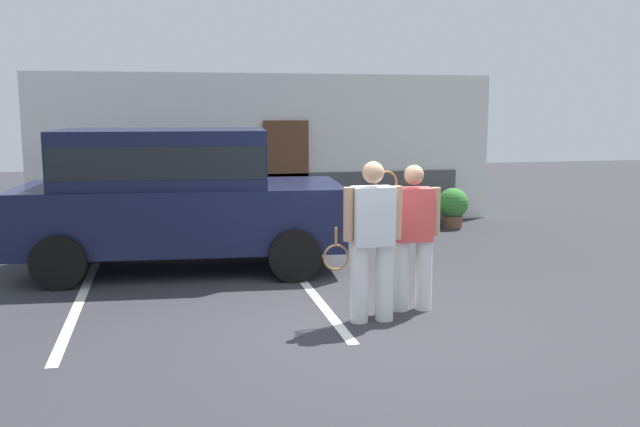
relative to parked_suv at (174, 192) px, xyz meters
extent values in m
plane|color=#2D2D33|center=(1.96, -3.07, -1.15)|extent=(40.00, 40.00, 0.00)
cube|color=silver|center=(-1.20, -1.57, -1.14)|extent=(0.12, 4.40, 0.01)
cube|color=silver|center=(1.68, -1.57, -1.14)|extent=(0.12, 4.40, 0.01)
cube|color=white|center=(1.96, 3.56, 0.36)|extent=(9.24, 0.30, 3.01)
cube|color=#4C4C51|center=(1.96, 3.36, -0.62)|extent=(7.76, 0.10, 1.05)
cube|color=brown|center=(2.23, 3.34, -0.10)|extent=(0.90, 0.06, 2.10)
cube|color=#141938|center=(0.11, -0.01, -0.35)|extent=(4.75, 2.29, 0.90)
cube|color=#141938|center=(-0.14, 0.01, 0.50)|extent=(3.04, 2.00, 0.80)
cube|color=black|center=(-0.14, 0.01, 0.48)|extent=(2.98, 2.02, 0.44)
cylinder|color=black|center=(1.73, 0.80, -0.79)|extent=(0.74, 0.32, 0.72)
cylinder|color=black|center=(1.57, -1.09, -0.79)|extent=(0.74, 0.32, 0.72)
cylinder|color=black|center=(-1.36, 1.07, -0.79)|extent=(0.74, 0.32, 0.72)
cylinder|color=black|center=(-1.52, -0.82, -0.79)|extent=(0.74, 0.32, 0.72)
cylinder|color=white|center=(2.23, -3.05, -0.71)|extent=(0.20, 0.20, 0.87)
cylinder|color=white|center=(1.93, -3.05, -0.71)|extent=(0.20, 0.20, 0.87)
cube|color=silver|center=(2.08, -3.05, 0.04)|extent=(0.45, 0.28, 0.65)
sphere|color=tan|center=(2.08, -3.05, 0.52)|extent=(0.24, 0.24, 0.24)
cylinder|color=tan|center=(2.35, -3.04, 0.07)|extent=(0.11, 0.11, 0.59)
cylinder|color=tan|center=(1.80, -3.05, 0.07)|extent=(0.11, 0.11, 0.59)
torus|color=olive|center=(1.68, -3.00, -0.41)|extent=(0.37, 0.03, 0.37)
cylinder|color=olive|center=(1.68, -3.00, -0.17)|extent=(0.03, 0.03, 0.20)
cylinder|color=white|center=(2.80, -2.75, -0.73)|extent=(0.19, 0.19, 0.83)
cylinder|color=white|center=(2.52, -2.72, -0.73)|extent=(0.19, 0.19, 0.83)
cube|color=#E04C4C|center=(2.66, -2.74, 0.00)|extent=(0.45, 0.31, 0.62)
sphere|color=tan|center=(2.66, -2.74, 0.45)|extent=(0.23, 0.23, 0.23)
cylinder|color=tan|center=(2.92, -2.77, 0.02)|extent=(0.11, 0.11, 0.57)
cylinder|color=tan|center=(2.40, -2.71, 0.02)|extent=(0.11, 0.11, 0.57)
torus|color=olive|center=(2.36, -2.66, 0.35)|extent=(0.29, 0.08, 0.29)
cylinder|color=olive|center=(2.36, -2.66, 0.12)|extent=(0.03, 0.03, 0.20)
cylinder|color=brown|center=(4.66, 2.31, -1.04)|extent=(0.34, 0.34, 0.21)
sphere|color=#4C8C38|center=(4.66, 2.31, -0.71)|extent=(0.53, 0.53, 0.53)
cylinder|color=brown|center=(5.41, 2.42, -1.03)|extent=(0.38, 0.38, 0.23)
sphere|color=#387F33|center=(5.41, 2.42, -0.66)|extent=(0.60, 0.60, 0.60)
camera|label=1|loc=(-0.13, -10.23, 1.23)|focal=38.97mm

